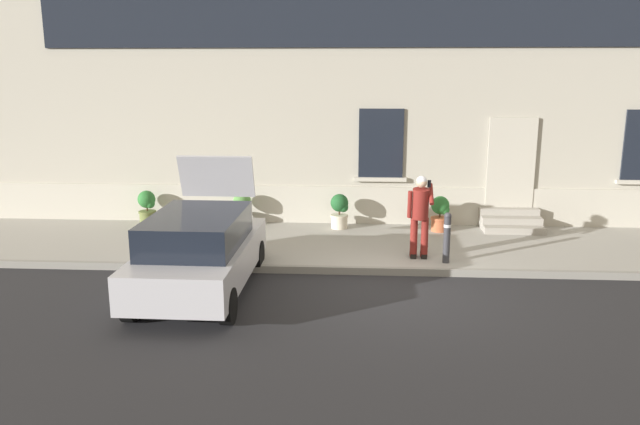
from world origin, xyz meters
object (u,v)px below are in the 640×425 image
(bollard_near_person, at_px, (447,236))
(planter_cream, at_px, (340,210))
(person_on_phone, at_px, (420,212))
(planter_terracotta, at_px, (440,213))
(planter_charcoal, at_px, (243,208))
(hatchback_car_silver, at_px, (200,251))
(planter_olive, at_px, (147,206))

(bollard_near_person, distance_m, planter_cream, 3.50)
(person_on_phone, distance_m, planter_terracotta, 2.50)
(planter_charcoal, relative_size, planter_terracotta, 1.00)
(planter_cream, height_order, planter_terracotta, same)
(person_on_phone, bearing_deg, planter_charcoal, 153.32)
(person_on_phone, height_order, planter_charcoal, person_on_phone)
(hatchback_car_silver, bearing_deg, planter_terracotta, 41.05)
(bollard_near_person, bearing_deg, hatchback_car_silver, -160.53)
(person_on_phone, xyz_separation_m, planter_terracotta, (0.72, 2.33, -0.55))
(planter_cream, distance_m, planter_terracotta, 2.44)
(planter_olive, xyz_separation_m, planter_charcoal, (2.44, -0.01, 0.00))
(bollard_near_person, bearing_deg, planter_charcoal, 148.96)
(planter_olive, relative_size, planter_terracotta, 1.00)
(bollard_near_person, bearing_deg, planter_olive, 158.34)
(bollard_near_person, relative_size, planter_olive, 1.22)
(hatchback_car_silver, relative_size, bollard_near_person, 3.91)
(planter_olive, xyz_separation_m, planter_terracotta, (7.31, -0.26, 0.00))
(bollard_near_person, relative_size, planter_charcoal, 1.22)
(planter_cream, bearing_deg, person_on_phone, -55.08)
(planter_olive, bearing_deg, person_on_phone, -21.47)
(hatchback_car_silver, bearing_deg, planter_olive, 119.13)
(hatchback_car_silver, distance_m, bollard_near_person, 4.91)
(planter_charcoal, xyz_separation_m, planter_terracotta, (4.87, -0.25, 0.00))
(hatchback_car_silver, xyz_separation_m, person_on_phone, (4.10, 1.87, 0.35))
(planter_olive, distance_m, planter_cream, 4.88)
(hatchback_car_silver, height_order, planter_charcoal, hatchback_car_silver)
(planter_olive, distance_m, planter_charcoal, 2.44)
(bollard_near_person, distance_m, planter_olive, 7.66)
(planter_charcoal, bearing_deg, person_on_phone, -31.87)
(planter_olive, height_order, planter_cream, same)
(person_on_phone, bearing_deg, planter_cream, 130.11)
(bollard_near_person, xyz_separation_m, planter_olive, (-7.12, 2.83, -0.11))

